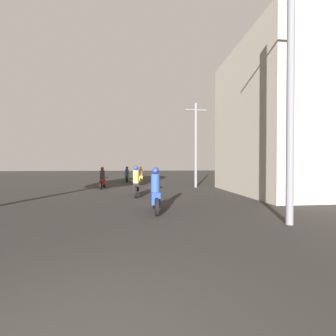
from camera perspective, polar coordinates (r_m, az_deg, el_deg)
The scene contains 8 objects.
motorcycle_blue at distance 7.99m, azimuth -3.22°, elevation -6.54°, with size 0.60×1.90×1.58m.
motorcycle_black at distance 12.00m, azimuth -8.11°, elevation -4.07°, with size 0.60×1.98×1.61m.
motorcycle_red at distance 16.38m, azimuth -16.30°, elevation -2.86°, with size 0.60×1.99×1.51m.
motorcycle_yellow at distance 19.07m, azimuth -6.95°, elevation -2.27°, with size 0.60×2.05×1.55m.
motorcycle_green at distance 21.79m, azimuth -10.38°, elevation -1.93°, with size 0.60×2.00×1.48m.
building_right_near at distance 14.87m, azimuth 26.64°, elevation 10.69°, with size 5.30×7.57×8.45m.
utility_pole_near at distance 7.49m, azimuth 28.69°, elevation 20.05°, with size 1.60×0.20×7.95m.
utility_pole_far at distance 16.60m, azimuth 7.08°, elevation 6.26°, with size 1.60×0.20×6.14m.
Camera 1 is at (0.55, -1.64, 1.67)m, focal length 24.00 mm.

